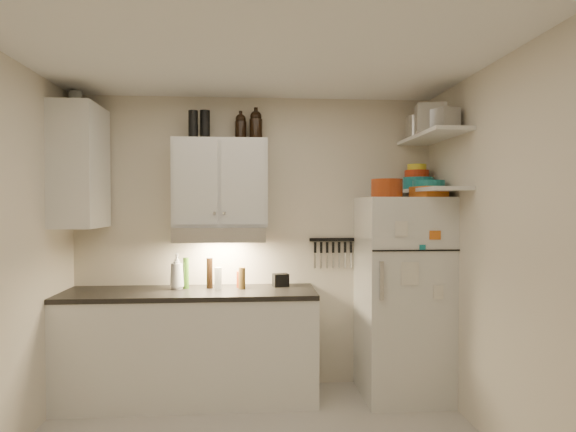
{
  "coord_description": "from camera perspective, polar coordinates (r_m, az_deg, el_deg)",
  "views": [
    {
      "loc": [
        -0.03,
        -2.85,
        1.64
      ],
      "look_at": [
        0.25,
        0.9,
        1.55
      ],
      "focal_mm": 30.0,
      "sensor_mm": 36.0,
      "label": 1
    }
  ],
  "objects": [
    {
      "name": "ceiling",
      "position": [
        3.01,
        -3.72,
        20.17
      ],
      "size": [
        3.2,
        3.0,
        0.02
      ],
      "primitive_type": "cube",
      "color": "white",
      "rests_on": "ground"
    },
    {
      "name": "back_wall",
      "position": [
        4.37,
        -3.86,
        -3.09
      ],
      "size": [
        3.2,
        0.02,
        2.6
      ],
      "primitive_type": "cube",
      "color": "beige",
      "rests_on": "ground"
    },
    {
      "name": "right_wall",
      "position": [
        3.3,
        25.59,
        -4.66
      ],
      "size": [
        0.02,
        3.0,
        2.6
      ],
      "primitive_type": "cube",
      "color": "beige",
      "rests_on": "ground"
    },
    {
      "name": "base_cabinet",
      "position": [
        4.26,
        -11.51,
        -15.04
      ],
      "size": [
        2.1,
        0.6,
        0.88
      ],
      "primitive_type": "cube",
      "color": "white",
      "rests_on": "floor"
    },
    {
      "name": "countertop",
      "position": [
        4.15,
        -11.54,
        -8.93
      ],
      "size": [
        2.1,
        0.62,
        0.04
      ],
      "primitive_type": "cube",
      "color": "black",
      "rests_on": "base_cabinet"
    },
    {
      "name": "upper_cabinet",
      "position": [
        4.2,
        -7.97,
        3.88
      ],
      "size": [
        0.8,
        0.33,
        0.75
      ],
      "primitive_type": "cube",
      "color": "white",
      "rests_on": "back_wall"
    },
    {
      "name": "side_cabinet",
      "position": [
        4.3,
        -23.44,
        5.39
      ],
      "size": [
        0.33,
        0.55,
        1.0
      ],
      "primitive_type": "cube",
      "color": "white",
      "rests_on": "left_wall"
    },
    {
      "name": "range_hood",
      "position": [
        4.14,
        -8.01,
        -2.11
      ],
      "size": [
        0.76,
        0.46,
        0.12
      ],
      "primitive_type": "cube",
      "color": "silver",
      "rests_on": "back_wall"
    },
    {
      "name": "fridge",
      "position": [
        4.28,
        13.39,
        -9.3
      ],
      "size": [
        0.7,
        0.68,
        1.7
      ],
      "primitive_type": "cube",
      "color": "silver",
      "rests_on": "floor"
    },
    {
      "name": "shelf_hi",
      "position": [
        4.18,
        16.7,
        9.0
      ],
      "size": [
        0.3,
        0.95,
        0.03
      ],
      "primitive_type": "cube",
      "color": "white",
      "rests_on": "right_wall"
    },
    {
      "name": "shelf_lo",
      "position": [
        4.15,
        16.66,
        2.97
      ],
      "size": [
        0.3,
        0.95,
        0.03
      ],
      "primitive_type": "cube",
      "color": "white",
      "rests_on": "right_wall"
    },
    {
      "name": "knife_strip",
      "position": [
        4.41,
        5.29,
        -2.8
      ],
      "size": [
        0.42,
        0.02,
        0.03
      ],
      "primitive_type": "cube",
      "color": "black",
      "rests_on": "back_wall"
    },
    {
      "name": "dutch_oven",
      "position": [
        4.0,
        11.62,
        3.25
      ],
      "size": [
        0.29,
        0.29,
        0.15
      ],
      "primitive_type": "cylinder",
      "rotation": [
        0.0,
        0.0,
        0.17
      ],
      "color": "#953311",
      "rests_on": "fridge"
    },
    {
      "name": "book_stack",
      "position": [
        4.09,
        16.31,
        2.77
      ],
      "size": [
        0.26,
        0.3,
        0.09
      ],
      "primitive_type": "cube",
      "rotation": [
        0.0,
        0.0,
        0.22
      ],
      "color": "orange",
      "rests_on": "fridge"
    },
    {
      "name": "spice_jar",
      "position": [
        4.22,
        15.2,
        2.76
      ],
      "size": [
        0.07,
        0.07,
        0.09
      ],
      "primitive_type": "cylinder",
      "rotation": [
        0.0,
        0.0,
        -0.34
      ],
      "color": "silver",
      "rests_on": "fridge"
    },
    {
      "name": "stock_pot",
      "position": [
        4.46,
        15.55,
        10.02
      ],
      "size": [
        0.36,
        0.36,
        0.2
      ],
      "primitive_type": "cylinder",
      "rotation": [
        0.0,
        0.0,
        0.36
      ],
      "color": "silver",
      "rests_on": "shelf_hi"
    },
    {
      "name": "tin_a",
      "position": [
        4.09,
        16.5,
        10.99
      ],
      "size": [
        0.26,
        0.24,
        0.23
      ],
      "primitive_type": "cube",
      "rotation": [
        0.0,
        0.0,
        -0.21
      ],
      "color": "#AAAAAD",
      "rests_on": "shelf_hi"
    },
    {
      "name": "tin_b",
      "position": [
        3.97,
        18.14,
        10.84
      ],
      "size": [
        0.2,
        0.2,
        0.16
      ],
      "primitive_type": "cube",
      "rotation": [
        0.0,
        0.0,
        0.29
      ],
      "color": "#AAAAAD",
      "rests_on": "shelf_hi"
    },
    {
      "name": "bowl_teal",
      "position": [
        4.43,
        15.2,
        3.76
      ],
      "size": [
        0.27,
        0.27,
        0.11
      ],
      "primitive_type": "cylinder",
      "color": "#177C83",
      "rests_on": "shelf_lo"
    },
    {
      "name": "bowl_orange",
      "position": [
        4.45,
        15.02,
        4.84
      ],
      "size": [
        0.21,
        0.21,
        0.06
      ],
      "primitive_type": "cylinder",
      "color": "red",
      "rests_on": "bowl_teal"
    },
    {
      "name": "bowl_yellow",
      "position": [
        4.46,
        15.02,
        5.6
      ],
      "size": [
        0.17,
        0.17,
        0.05
      ],
      "primitive_type": "cylinder",
      "color": "yellow",
      "rests_on": "bowl_orange"
    },
    {
      "name": "plates",
      "position": [
        4.18,
        16.31,
        3.62
      ],
      "size": [
        0.3,
        0.3,
        0.07
      ],
      "primitive_type": "cylinder",
      "rotation": [
        0.0,
        0.0,
        -0.13
      ],
      "color": "#177C83",
      "rests_on": "shelf_lo"
    },
    {
      "name": "growler_a",
      "position": [
        4.3,
        -5.63,
        10.45
      ],
      "size": [
        0.12,
        0.12,
        0.24
      ],
      "primitive_type": null,
      "rotation": [
        0.0,
        0.0,
        0.27
      ],
      "color": "black",
      "rests_on": "upper_cabinet"
    },
    {
      "name": "growler_b",
      "position": [
        4.29,
        -3.82,
        10.67
      ],
      "size": [
        0.13,
        0.13,
        0.27
      ],
      "primitive_type": null,
      "rotation": [
        0.0,
        0.0,
        0.17
      ],
      "color": "black",
      "rests_on": "upper_cabinet"
    },
    {
      "name": "thermos_a",
      "position": [
        4.27,
        -9.82,
        10.57
      ],
      "size": [
        0.11,
        0.11,
        0.25
      ],
      "primitive_type": "cylinder",
      "rotation": [
        0.0,
        0.0,
        -0.28
      ],
      "color": "black",
      "rests_on": "upper_cabinet"
    },
    {
      "name": "thermos_b",
      "position": [
        4.24,
        -11.17,
        10.57
      ],
      "size": [
        0.08,
        0.08,
        0.24
      ],
      "primitive_type": "cylinder",
      "rotation": [
        0.0,
        0.0,
        0.0
      ],
      "color": "black",
      "rests_on": "upper_cabinet"
    },
    {
      "name": "side_jar",
      "position": [
        4.51,
        -23.88,
        12.5
      ],
      "size": [
        0.13,
        0.13,
        0.14
      ],
      "primitive_type": "cylinder",
      "rotation": [
        0.0,
        0.0,
        -0.24
      ],
      "color": "silver",
      "rests_on": "side_cabinet"
    },
    {
      "name": "soap_bottle",
      "position": [
        4.22,
        -13.03,
        -6.17
      ],
      "size": [
        0.15,
        0.15,
        0.34
      ],
      "primitive_type": "imported",
      "rotation": [
        0.0,
        0.0,
        0.18
      ],
      "color": "white",
      "rests_on": "countertop"
    },
    {
      "name": "pepper_mill",
      "position": [
        4.14,
        -5.48,
        -7.36
      ],
      "size": [
        0.06,
        0.06,
        0.18
      ],
      "primitive_type": "cylinder",
      "rotation": [
        0.0,
        0.0,
        0.05
      ],
      "color": "brown",
      "rests_on": "countertop"
    },
    {
      "name": "oil_bottle",
      "position": [
        4.23,
        -11.99,
        -6.63
      ],
      "size": [
        0.07,
        0.07,
        0.27
      ],
      "primitive_type": "cylinder",
      "rotation": [
        0.0,
        0.0,
        0.34
      ],
      "color": "#396D1B",
      "rests_on": "countertop"
    },
    {
      "name": "vinegar_bottle",
      "position": [
        4.21,
        -9.27,
        -6.7
      ],
      "size": [
        0.06,
        0.06,
        0.26
      ],
      "primitive_type": "cylinder",
      "rotation": [
        0.0,
        0.0,
        0.17
      ],
      "color": "black",
      "rests_on": "countertop"
    },
    {
      "name": "clear_bottle",
      "position": [
        4.14,
        -8.28,
        -7.33
      ],
      "size": [
        0.07,
        0.07,
        0.19
      ],
      "primitive_type": "cylinder",
      "rotation": [
        0.0,
        0.0,
        -0.12
      ],
      "color": "silver",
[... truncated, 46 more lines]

